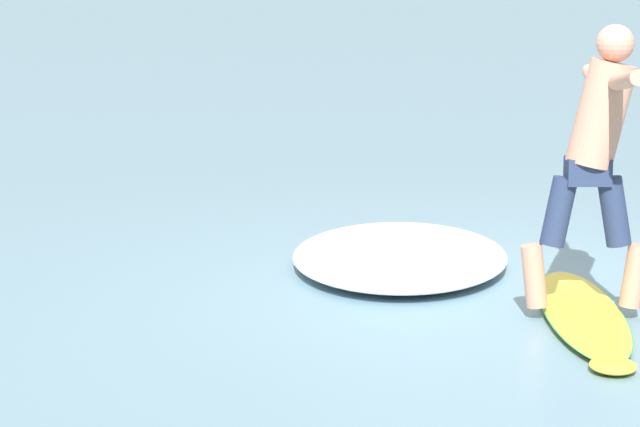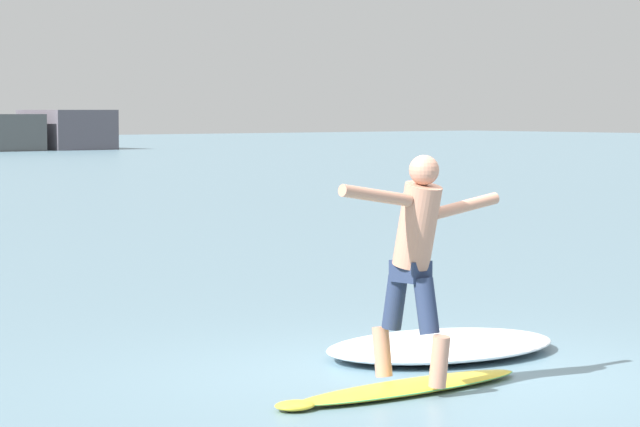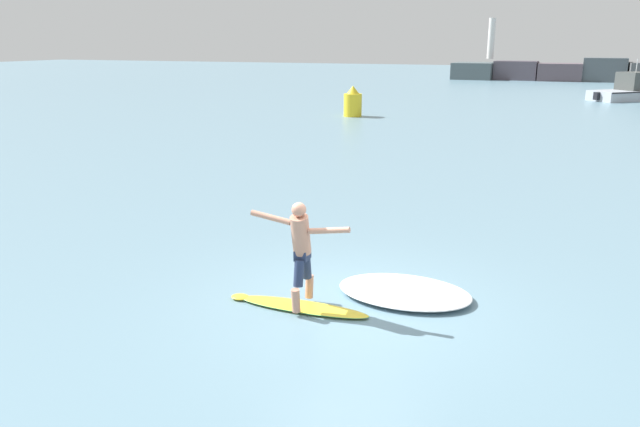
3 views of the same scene
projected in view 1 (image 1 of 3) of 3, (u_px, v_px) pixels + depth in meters
name	position (u px, v px, depth m)	size (l,w,h in m)	color
ground_plane	(503.00, 293.00, 9.79)	(200.00, 200.00, 0.00)	#65899B
surfboard	(584.00, 315.00, 9.11)	(2.36, 0.51, 0.21)	yellow
surfer	(598.00, 144.00, 8.96)	(1.60, 0.78, 1.71)	tan
wave_foam_at_tail	(400.00, 255.00, 10.53)	(2.27, 1.54, 0.16)	white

